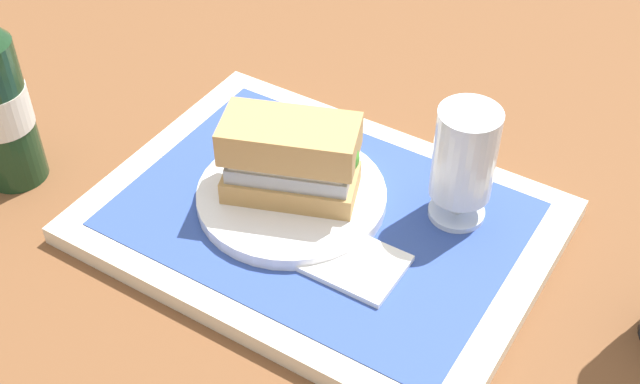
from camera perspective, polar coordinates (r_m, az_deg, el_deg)
ground_plane at (r=0.85m, az=0.00°, el=-2.51°), size 3.00×3.00×0.00m
tray at (r=0.84m, az=0.00°, el=-2.02°), size 0.44×0.32×0.02m
placemat at (r=0.83m, az=0.00°, el=-1.50°), size 0.38×0.27×0.00m
plate at (r=0.84m, az=-2.06°, el=-0.42°), size 0.19×0.19×0.01m
sandwich at (r=0.80m, az=-1.92°, el=2.17°), size 0.14×0.11×0.08m
beer_glass at (r=0.80m, az=9.73°, el=2.01°), size 0.06×0.06×0.12m
napkin_folded at (r=0.78m, az=2.33°, el=-4.82°), size 0.09×0.07×0.01m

